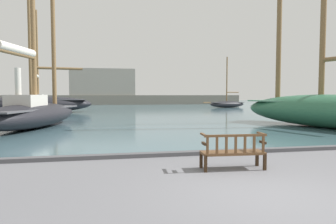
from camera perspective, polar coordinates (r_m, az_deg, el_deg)
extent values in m
plane|color=slate|center=(6.23, 18.21, -14.61)|extent=(160.00, 160.00, 0.00)
cube|color=#476670|center=(49.27, -7.84, 1.15)|extent=(100.00, 80.00, 0.08)
cube|color=#4C4C50|center=(9.65, 6.79, -7.69)|extent=(40.00, 0.30, 0.12)
cube|color=#322113|center=(7.91, 6.32, -9.04)|extent=(0.07, 0.07, 0.42)
cube|color=#322113|center=(8.40, 16.60, -8.42)|extent=(0.07, 0.07, 0.42)
cube|color=#322113|center=(7.48, 7.17, -9.76)|extent=(0.07, 0.07, 0.42)
cube|color=#322113|center=(8.01, 17.95, -9.03)|extent=(0.07, 0.07, 0.42)
cube|color=brown|center=(7.87, 12.19, -7.58)|extent=(1.63, 0.62, 0.06)
cube|color=brown|center=(7.59, 12.80, -4.40)|extent=(1.60, 0.15, 0.06)
cube|color=brown|center=(7.41, 7.52, -6.38)|extent=(0.06, 0.04, 0.41)
cube|color=brown|center=(7.48, 9.31, -6.31)|extent=(0.06, 0.04, 0.41)
cube|color=brown|center=(7.55, 11.06, -6.23)|extent=(0.06, 0.04, 0.41)
cube|color=brown|center=(7.63, 12.78, -6.15)|extent=(0.06, 0.04, 0.41)
cube|color=brown|center=(7.72, 14.46, -6.07)|extent=(0.06, 0.04, 0.41)
cube|color=brown|center=(7.81, 16.10, -5.98)|extent=(0.06, 0.04, 0.41)
cube|color=brown|center=(7.91, 17.69, -5.89)|extent=(0.06, 0.04, 0.41)
cube|color=#322113|center=(7.52, 6.89, -6.00)|extent=(0.08, 0.30, 0.06)
cube|color=brown|center=(7.57, 6.73, -4.29)|extent=(0.09, 0.47, 0.04)
cube|color=#322113|center=(8.04, 17.62, -5.52)|extent=(0.08, 0.30, 0.06)
cube|color=brown|center=(8.09, 17.38, -3.93)|extent=(0.09, 0.47, 0.04)
ellipsoid|color=black|center=(32.68, -24.08, 1.33)|extent=(11.43, 4.76, 1.68)
cube|color=#4C4C51|center=(32.67, -24.10, 2.13)|extent=(10.00, 3.77, 0.08)
cylinder|color=brown|center=(33.15, -24.84, 12.59)|extent=(0.33, 0.33, 11.97)
cylinder|color=brown|center=(32.67, -20.35, 7.80)|extent=(4.94, 0.95, 0.26)
ellipsoid|color=black|center=(46.69, -23.47, 1.86)|extent=(3.65, 10.21, 1.67)
cube|color=#4C4C51|center=(46.68, -23.48, 2.42)|extent=(2.90, 8.95, 0.08)
cube|color=beige|center=(45.93, -23.58, 2.79)|extent=(1.63, 2.53, 0.54)
cylinder|color=brown|center=(47.28, -23.63, 10.04)|extent=(0.24, 0.24, 12.45)
cylinder|color=brown|center=(45.13, -23.75, 6.09)|extent=(0.65, 3.73, 0.20)
cylinder|color=silver|center=(45.14, -23.76, 6.33)|extent=(0.80, 3.38, 0.39)
ellipsoid|color=black|center=(42.92, 11.25, 1.46)|extent=(5.86, 2.99, 0.91)
cube|color=#4C4C51|center=(42.92, 11.25, 1.79)|extent=(5.10, 2.43, 0.08)
cylinder|color=brown|center=(42.87, 11.15, 6.07)|extent=(0.17, 0.17, 6.33)
cylinder|color=brown|center=(43.45, 12.23, 3.69)|extent=(2.05, 0.64, 0.13)
cylinder|color=brown|center=(40.97, 7.45, 1.78)|extent=(1.17, 0.42, 0.13)
ellipsoid|color=black|center=(18.02, -24.26, -0.60)|extent=(4.82, 9.56, 1.35)
cube|color=#4C4C51|center=(18.00, -24.29, 0.58)|extent=(3.91, 8.33, 0.08)
cube|color=beige|center=(17.38, -25.37, 1.79)|extent=(1.86, 2.16, 0.72)
cylinder|color=brown|center=(18.69, -24.34, 16.31)|extent=(0.26, 0.26, 10.04)
cylinder|color=brown|center=(16.81, -26.87, 9.88)|extent=(1.05, 3.37, 0.21)
cylinder|color=silver|center=(16.83, -26.89, 10.59)|extent=(1.17, 3.09, 0.42)
cylinder|color=brown|center=(20.65, -20.95, 10.49)|extent=(0.26, 0.26, 6.76)
ellipsoid|color=#2D6647|center=(18.73, 27.76, 0.18)|extent=(6.41, 11.21, 1.83)
cube|color=#5B9375|center=(18.72, 27.80, 1.72)|extent=(5.26, 9.73, 0.08)
cylinder|color=brown|center=(20.89, 20.37, 12.55)|extent=(0.31, 0.31, 7.57)
cube|color=slate|center=(54.98, -8.21, 2.26)|extent=(43.38, 2.40, 1.78)
cube|color=gray|center=(54.95, -12.30, 5.61)|extent=(11.37, 2.00, 4.73)
cylinder|color=beige|center=(56.96, -26.68, 5.20)|extent=(1.00, 1.00, 4.63)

